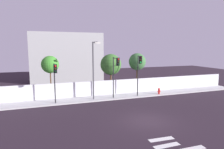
# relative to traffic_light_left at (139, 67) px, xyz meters

# --- Properties ---
(ground_plane) EXTENTS (80.00, 80.00, 0.00)m
(ground_plane) POSITION_rel_traffic_light_left_xyz_m (-2.72, -6.95, -3.77)
(ground_plane) COLOR #281D27
(sidewalk) EXTENTS (36.00, 2.40, 0.15)m
(sidewalk) POSITION_rel_traffic_light_left_xyz_m (-2.72, 1.25, -3.69)
(sidewalk) COLOR #B6B6B6
(sidewalk) RESTS_ON ground
(perimeter_wall) EXTENTS (36.00, 0.18, 1.80)m
(perimeter_wall) POSITION_rel_traffic_light_left_xyz_m (-2.72, 2.54, -2.72)
(perimeter_wall) COLOR silver
(perimeter_wall) RESTS_ON sidewalk
(crosswalk_marking) EXTENTS (3.00, 3.08, 0.01)m
(crosswalk_marking) POSITION_rel_traffic_light_left_xyz_m (-3.01, -11.47, -3.76)
(crosswalk_marking) COLOR silver
(crosswalk_marking) RESTS_ON ground
(traffic_light_left) EXTENTS (0.51, 1.39, 4.98)m
(traffic_light_left) POSITION_rel_traffic_light_left_xyz_m (0.00, 0.00, 0.00)
(traffic_light_left) COLOR black
(traffic_light_left) RESTS_ON sidewalk
(traffic_light_center) EXTENTS (0.35, 1.58, 4.84)m
(traffic_light_center) POSITION_rel_traffic_light_left_xyz_m (-3.01, -0.11, -0.09)
(traffic_light_center) COLOR black
(traffic_light_center) RESTS_ON sidewalk
(traffic_light_right) EXTENTS (0.35, 1.37, 4.28)m
(traffic_light_right) POSITION_rel_traffic_light_left_xyz_m (-9.65, -0.03, -0.48)
(traffic_light_right) COLOR black
(traffic_light_right) RESTS_ON sidewalk
(street_lamp_curbside) EXTENTS (0.62, 1.72, 6.57)m
(street_lamp_curbside) POSITION_rel_traffic_light_left_xyz_m (-5.38, 0.58, 0.25)
(street_lamp_curbside) COLOR #4C4C51
(street_lamp_curbside) RESTS_ON sidewalk
(fire_hydrant) EXTENTS (0.44, 0.26, 0.78)m
(fire_hydrant) POSITION_rel_traffic_light_left_xyz_m (3.17, 0.49, -3.20)
(fire_hydrant) COLOR red
(fire_hydrant) RESTS_ON sidewalk
(roadside_tree_leftmost) EXTENTS (2.05, 2.05, 5.13)m
(roadside_tree_leftmost) POSITION_rel_traffic_light_left_xyz_m (-10.00, 3.36, 0.31)
(roadside_tree_leftmost) COLOR brown
(roadside_tree_leftmost) RESTS_ON ground
(roadside_tree_midleft) EXTENTS (2.73, 2.73, 5.25)m
(roadside_tree_midleft) POSITION_rel_traffic_light_left_xyz_m (-2.41, 3.36, 0.10)
(roadside_tree_midleft) COLOR brown
(roadside_tree_midleft) RESTS_ON ground
(roadside_tree_midright) EXTENTS (2.33, 2.33, 5.32)m
(roadside_tree_midright) POSITION_rel_traffic_light_left_xyz_m (1.41, 3.36, 0.37)
(roadside_tree_midright) COLOR brown
(roadside_tree_midright) RESTS_ON ground
(low_building_distant) EXTENTS (12.69, 6.00, 8.69)m
(low_building_distant) POSITION_rel_traffic_light_left_xyz_m (-6.66, 16.54, 0.58)
(low_building_distant) COLOR #A1A1A1
(low_building_distant) RESTS_ON ground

